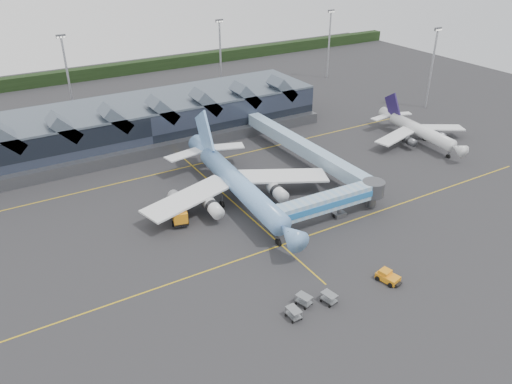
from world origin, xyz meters
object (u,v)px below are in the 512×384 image
jet_bridge (335,200)px  fuel_truck (177,207)px  pushback_tug (388,277)px  regional_jet (418,130)px  main_airliner (237,183)px

jet_bridge → fuel_truck: size_ratio=2.44×
pushback_tug → regional_jet: bearing=25.9°
jet_bridge → fuel_truck: (-24.12, 15.20, -1.81)m
regional_jet → pushback_tug: (-44.56, -36.38, -2.36)m
main_airliner → fuel_truck: main_airliner is taller
main_airliner → jet_bridge: bearing=-44.9°
regional_jet → fuel_truck: size_ratio=2.86×
main_airliner → pushback_tug: (7.72, -32.36, -3.38)m
regional_jet → jet_bridge: 43.89m
regional_jet → jet_bridge: (-40.00, -18.04, 0.58)m
regional_jet → jet_bridge: regional_jet is taller
main_airliner → jet_bridge: size_ratio=1.80×
main_airliner → jet_bridge: main_airliner is taller
fuel_truck → jet_bridge: bearing=-18.2°
regional_jet → pushback_tug: regional_jet is taller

